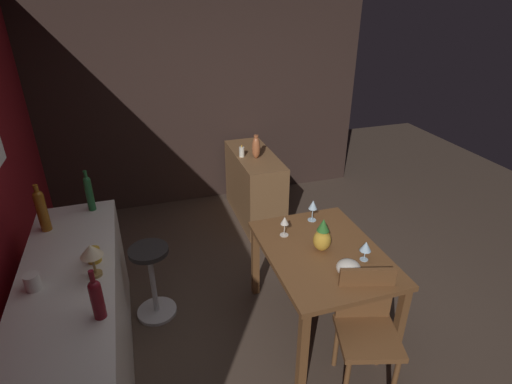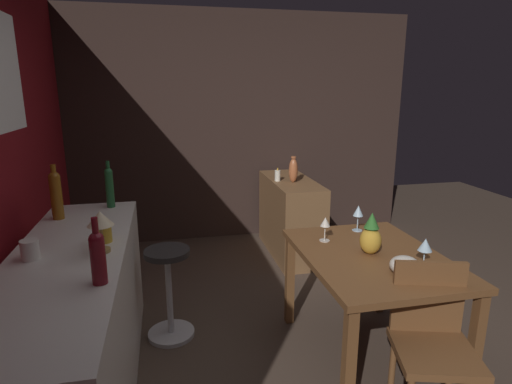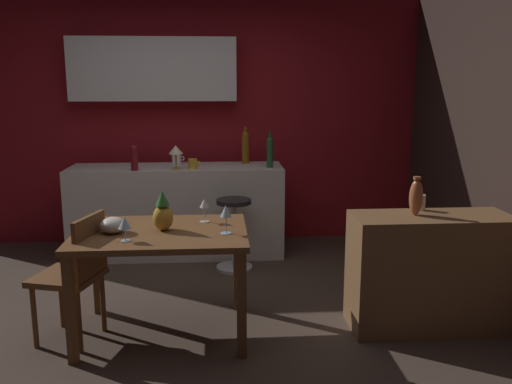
# 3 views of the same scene
# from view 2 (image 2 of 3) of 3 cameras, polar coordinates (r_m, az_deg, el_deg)

# --- Properties ---
(ground_plane) EXTENTS (9.00, 9.00, 0.00)m
(ground_plane) POSITION_cam_2_polar(r_m,az_deg,el_deg) (3.07, 9.60, -21.32)
(ground_plane) COLOR #47382D
(wall_side_right) EXTENTS (0.10, 4.40, 2.60)m
(wall_side_right) POSITION_cam_2_polar(r_m,az_deg,el_deg) (4.92, -4.28, 8.63)
(wall_side_right) COLOR #33231E
(wall_side_right) RESTS_ON ground_plane
(dining_table) EXTENTS (1.15, 0.86, 0.74)m
(dining_table) POSITION_cam_2_polar(r_m,az_deg,el_deg) (2.82, 15.42, -9.96)
(dining_table) COLOR brown
(dining_table) RESTS_ON ground_plane
(kitchen_counter) EXTENTS (2.10, 0.60, 0.90)m
(kitchen_counter) POSITION_cam_2_polar(r_m,az_deg,el_deg) (2.65, -23.47, -16.99)
(kitchen_counter) COLOR silver
(kitchen_counter) RESTS_ON ground_plane
(sideboard_cabinet) EXTENTS (1.10, 0.44, 0.82)m
(sideboard_cabinet) POSITION_cam_2_polar(r_m,az_deg,el_deg) (4.52, 4.72, -3.39)
(sideboard_cabinet) COLOR brown
(sideboard_cabinet) RESTS_ON ground_plane
(chair_near_window) EXTENTS (0.50, 0.50, 0.87)m
(chair_near_window) POSITION_cam_2_polar(r_m,az_deg,el_deg) (2.51, 22.82, -17.97)
(chair_near_window) COLOR brown
(chair_near_window) RESTS_ON ground_plane
(bar_stool) EXTENTS (0.34, 0.34, 0.67)m
(bar_stool) POSITION_cam_2_polar(r_m,az_deg,el_deg) (3.13, -11.76, -13.04)
(bar_stool) COLOR #262323
(bar_stool) RESTS_ON ground_plane
(wine_glass_left) EXTENTS (0.07, 0.07, 0.19)m
(wine_glass_left) POSITION_cam_2_polar(r_m,az_deg,el_deg) (3.14, 13.76, -2.65)
(wine_glass_left) COLOR silver
(wine_glass_left) RESTS_ON dining_table
(wine_glass_right) EXTENTS (0.07, 0.07, 0.17)m
(wine_glass_right) POSITION_cam_2_polar(r_m,az_deg,el_deg) (2.90, 9.42, -4.20)
(wine_glass_right) COLOR silver
(wine_glass_right) RESTS_ON dining_table
(wine_glass_center) EXTENTS (0.08, 0.08, 0.16)m
(wine_glass_center) POSITION_cam_2_polar(r_m,az_deg,el_deg) (2.70, 22.07, -6.75)
(wine_glass_center) COLOR silver
(wine_glass_center) RESTS_ON dining_table
(pineapple_centerpiece) EXTENTS (0.14, 0.14, 0.27)m
(pineapple_centerpiece) POSITION_cam_2_polar(r_m,az_deg,el_deg) (2.75, 15.38, -5.83)
(pineapple_centerpiece) COLOR gold
(pineapple_centerpiece) RESTS_ON dining_table
(fruit_bowl) EXTENTS (0.17, 0.17, 0.11)m
(fruit_bowl) POSITION_cam_2_polar(r_m,az_deg,el_deg) (2.53, 19.64, -9.44)
(fruit_bowl) COLOR beige
(fruit_bowl) RESTS_ON dining_table
(wine_bottle_ruby) EXTENTS (0.07, 0.07, 0.31)m
(wine_bottle_ruby) POSITION_cam_2_polar(r_m,az_deg,el_deg) (2.03, -20.76, -8.01)
(wine_bottle_ruby) COLOR maroon
(wine_bottle_ruby) RESTS_ON kitchen_counter
(wine_bottle_green) EXTENTS (0.06, 0.06, 0.35)m
(wine_bottle_green) POSITION_cam_2_polar(r_m,az_deg,el_deg) (3.26, -19.36, 0.82)
(wine_bottle_green) COLOR #1E592D
(wine_bottle_green) RESTS_ON kitchen_counter
(wine_bottle_amber) EXTENTS (0.08, 0.08, 0.37)m
(wine_bottle_amber) POSITION_cam_2_polar(r_m,az_deg,el_deg) (3.10, -25.61, -0.13)
(wine_bottle_amber) COLOR #8C5114
(wine_bottle_amber) RESTS_ON kitchen_counter
(cup_mustard) EXTENTS (0.12, 0.09, 0.10)m
(cup_mustard) POSITION_cam_2_polar(r_m,az_deg,el_deg) (2.57, -20.01, -5.37)
(cup_mustard) COLOR gold
(cup_mustard) RESTS_ON kitchen_counter
(cup_white) EXTENTS (0.13, 0.09, 0.10)m
(cup_white) POSITION_cam_2_polar(r_m,az_deg,el_deg) (2.48, -28.42, -6.92)
(cup_white) COLOR white
(cup_white) RESTS_ON kitchen_counter
(counter_lamp) EXTENTS (0.14, 0.14, 0.23)m
(counter_lamp) POSITION_cam_2_polar(r_m,az_deg,el_deg) (2.38, -20.46, -3.75)
(counter_lamp) COLOR #A58447
(counter_lamp) RESTS_ON kitchen_counter
(pillar_candle_tall) EXTENTS (0.06, 0.06, 0.14)m
(pillar_candle_tall) POSITION_cam_2_polar(r_m,az_deg,el_deg) (4.34, 2.96, 2.25)
(pillar_candle_tall) COLOR white
(pillar_candle_tall) RESTS_ON sideboard_cabinet
(vase_copper) EXTENTS (0.09, 0.09, 0.27)m
(vase_copper) POSITION_cam_2_polar(r_m,az_deg,el_deg) (4.28, 5.11, 3.00)
(vase_copper) COLOR #B26038
(vase_copper) RESTS_ON sideboard_cabinet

